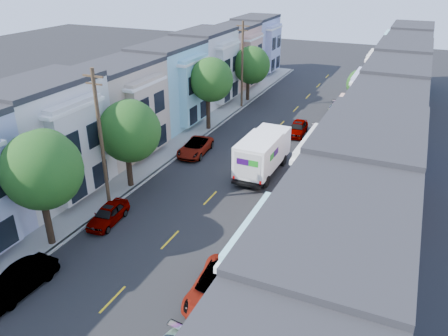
% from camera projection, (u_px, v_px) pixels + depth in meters
% --- Properties ---
extents(ground, '(160.00, 160.00, 0.00)m').
position_uv_depth(ground, '(170.00, 240.00, 28.17)').
color(ground, black).
rests_on(ground, ground).
extents(road_slab, '(12.00, 70.00, 0.02)m').
position_uv_depth(road_slab, '(252.00, 154.00, 40.53)').
color(road_slab, black).
rests_on(road_slab, ground).
extents(curb_left, '(0.30, 70.00, 0.15)m').
position_uv_depth(curb_left, '(194.00, 144.00, 42.72)').
color(curb_left, gray).
rests_on(curb_left, ground).
extents(curb_right, '(0.30, 70.00, 0.15)m').
position_uv_depth(curb_right, '(317.00, 165.00, 38.28)').
color(curb_right, gray).
rests_on(curb_right, ground).
extents(sidewalk_left, '(2.60, 70.00, 0.15)m').
position_uv_depth(sidewalk_left, '(183.00, 142.00, 43.20)').
color(sidewalk_left, gray).
rests_on(sidewalk_left, ground).
extents(sidewalk_right, '(2.60, 70.00, 0.15)m').
position_uv_depth(sidewalk_right, '(332.00, 168.00, 37.80)').
color(sidewalk_right, gray).
rests_on(sidewalk_right, ground).
extents(centerline, '(0.12, 70.00, 0.01)m').
position_uv_depth(centerline, '(252.00, 155.00, 40.53)').
color(centerline, gold).
rests_on(centerline, ground).
extents(townhouse_row_left, '(5.00, 70.00, 8.50)m').
position_uv_depth(townhouse_row_left, '(150.00, 137.00, 44.63)').
color(townhouse_row_left, '#D4A18E').
rests_on(townhouse_row_left, ground).
extents(townhouse_row_right, '(5.00, 70.00, 8.50)m').
position_uv_depth(townhouse_row_right, '(377.00, 176.00, 36.44)').
color(townhouse_row_right, '#D4A18E').
rests_on(townhouse_row_right, ground).
extents(tree_b, '(4.70, 4.70, 7.67)m').
position_uv_depth(tree_b, '(41.00, 170.00, 25.35)').
color(tree_b, black).
rests_on(tree_b, ground).
extents(tree_c, '(4.70, 4.70, 7.12)m').
position_uv_depth(tree_c, '(129.00, 131.00, 32.67)').
color(tree_c, black).
rests_on(tree_c, ground).
extents(tree_d, '(4.46, 4.46, 7.64)m').
position_uv_depth(tree_d, '(210.00, 80.00, 44.10)').
color(tree_d, black).
rests_on(tree_d, ground).
extents(tree_e, '(4.61, 4.61, 6.92)m').
position_uv_depth(tree_e, '(251.00, 65.00, 53.91)').
color(tree_e, black).
rests_on(tree_e, ground).
extents(tree_far_r, '(3.10, 3.10, 5.18)m').
position_uv_depth(tree_far_r, '(359.00, 84.00, 49.54)').
color(tree_far_r, black).
rests_on(tree_far_r, ground).
extents(utility_pole_near, '(1.60, 0.26, 10.00)m').
position_uv_depth(utility_pole_near, '(101.00, 141.00, 29.91)').
color(utility_pole_near, '#42301E').
rests_on(utility_pole_near, ground).
extents(utility_pole_far, '(1.60, 0.26, 10.00)m').
position_uv_depth(utility_pole_far, '(242.00, 65.00, 51.34)').
color(utility_pole_far, '#42301E').
rests_on(utility_pole_far, ground).
extents(fedex_truck, '(2.70, 7.01, 3.36)m').
position_uv_depth(fedex_truck, '(263.00, 152.00, 36.29)').
color(fedex_truck, white).
rests_on(fedex_truck, ground).
extents(lead_sedan, '(1.95, 4.43, 1.40)m').
position_uv_depth(lead_sedan, '(298.00, 128.00, 44.85)').
color(lead_sedan, black).
rests_on(lead_sedan, ground).
extents(parked_left_b, '(1.63, 4.29, 1.41)m').
position_uv_depth(parked_left_b, '(20.00, 281.00, 23.49)').
color(parked_left_b, black).
rests_on(parked_left_b, ground).
extents(parked_left_c, '(1.85, 4.06, 1.28)m').
position_uv_depth(parked_left_c, '(108.00, 214.00, 29.78)').
color(parked_left_c, '#96999B').
rests_on(parked_left_c, ground).
extents(parked_left_d, '(2.67, 4.99, 1.33)m').
position_uv_depth(parked_left_d, '(195.00, 147.00, 40.38)').
color(parked_left_d, black).
rests_on(parked_left_d, ground).
extents(parked_right_b, '(2.73, 5.19, 1.39)m').
position_uv_depth(parked_right_b, '(215.00, 287.00, 23.11)').
color(parked_right_b, white).
rests_on(parked_right_b, ground).
extents(parked_right_c, '(2.49, 4.96, 1.43)m').
position_uv_depth(parked_right_c, '(317.00, 138.00, 42.28)').
color(parked_right_c, black).
rests_on(parked_right_c, ground).
extents(parked_right_d, '(2.14, 4.46, 1.30)m').
position_uv_depth(parked_right_d, '(336.00, 111.00, 50.30)').
color(parked_right_d, black).
rests_on(parked_right_d, ground).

